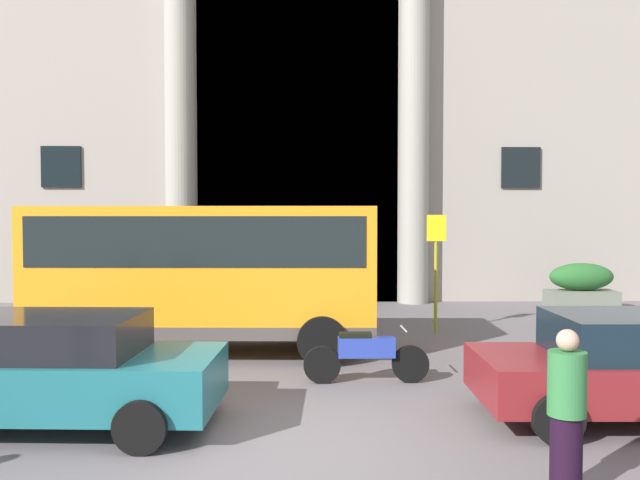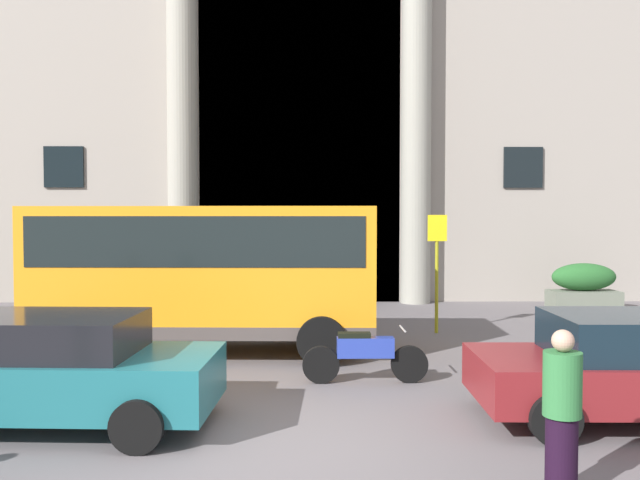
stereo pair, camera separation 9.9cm
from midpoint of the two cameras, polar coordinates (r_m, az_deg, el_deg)
ground_plane at (r=7.89m, az=-4.71°, el=-18.32°), size 80.00×64.00×0.12m
office_building_facade at (r=25.80m, az=-2.32°, el=17.56°), size 41.64×9.71×19.15m
orange_minibus at (r=13.08m, az=-10.06°, el=-2.25°), size 6.61×2.81×2.87m
bus_stop_sign at (r=15.23m, az=9.91°, el=-1.75°), size 0.44×0.08×2.72m
hedge_planter_far_east at (r=18.50m, az=-11.97°, el=-4.27°), size 1.90×0.82×1.35m
hedge_planter_entrance_left at (r=19.95m, az=21.72°, el=-3.90°), size 1.89×0.92×1.36m
parked_estate_mid at (r=9.17m, az=-23.21°, el=-10.38°), size 4.48×2.14×1.43m
motorcycle_far_end at (r=10.70m, az=3.57°, el=-9.96°), size 2.03×0.55×0.89m
scooter_by_planter at (r=11.58m, az=20.53°, el=-9.17°), size 1.96×0.55×0.89m
pedestrian_man_red_shirt at (r=6.83m, az=20.32°, el=-14.02°), size 0.36×0.36×1.62m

